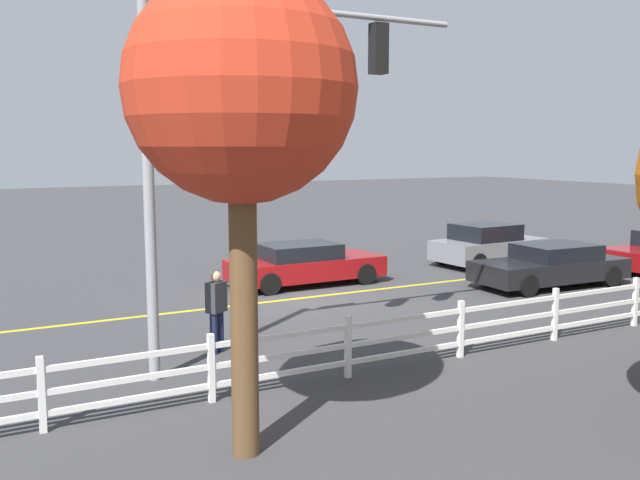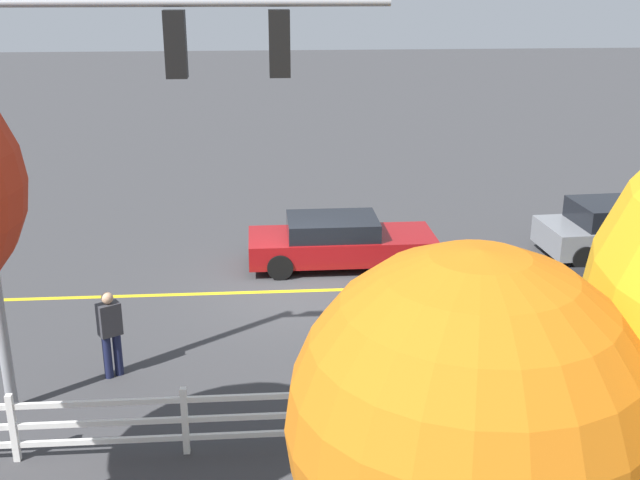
{
  "view_description": "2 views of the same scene",
  "coord_description": "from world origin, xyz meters",
  "px_view_note": "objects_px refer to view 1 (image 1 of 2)",
  "views": [
    {
      "loc": [
        8.44,
        16.91,
        4.16
      ],
      "look_at": [
        0.02,
        1.27,
        1.79
      ],
      "focal_mm": 39.05,
      "sensor_mm": 36.0,
      "label": 1
    },
    {
      "loc": [
        0.91,
        16.94,
        7.16
      ],
      "look_at": [
        -0.25,
        1.92,
        1.94
      ],
      "focal_mm": 43.48,
      "sensor_mm": 36.0,
      "label": 2
    }
  ],
  "objects_px": {
    "car_2": "(551,265)",
    "car_0": "(304,264)",
    "tree_0": "(241,92)",
    "car_1": "(488,245)",
    "pedestrian": "(216,308)"
  },
  "relations": [
    {
      "from": "car_2",
      "to": "car_0",
      "type": "bearing_deg",
      "value": -27.15
    },
    {
      "from": "car_0",
      "to": "tree_0",
      "type": "distance_m",
      "value": 12.54
    },
    {
      "from": "car_0",
      "to": "car_1",
      "type": "relative_size",
      "value": 1.13
    },
    {
      "from": "car_0",
      "to": "car_2",
      "type": "xyz_separation_m",
      "value": [
        -6.46,
        3.7,
        -0.01
      ]
    },
    {
      "from": "car_0",
      "to": "pedestrian",
      "type": "relative_size",
      "value": 2.81
    },
    {
      "from": "car_2",
      "to": "pedestrian",
      "type": "bearing_deg",
      "value": 11.6
    },
    {
      "from": "car_0",
      "to": "pedestrian",
      "type": "distance_m",
      "value": 7.27
    },
    {
      "from": "car_1",
      "to": "car_2",
      "type": "distance_m",
      "value": 3.97
    },
    {
      "from": "car_2",
      "to": "car_1",
      "type": "bearing_deg",
      "value": -101.32
    },
    {
      "from": "car_2",
      "to": "tree_0",
      "type": "height_order",
      "value": "tree_0"
    },
    {
      "from": "car_0",
      "to": "car_1",
      "type": "height_order",
      "value": "car_1"
    },
    {
      "from": "car_2",
      "to": "pedestrian",
      "type": "relative_size",
      "value": 2.88
    },
    {
      "from": "tree_0",
      "to": "pedestrian",
      "type": "bearing_deg",
      "value": -105.33
    },
    {
      "from": "pedestrian",
      "to": "tree_0",
      "type": "height_order",
      "value": "tree_0"
    },
    {
      "from": "car_1",
      "to": "pedestrian",
      "type": "bearing_deg",
      "value": -158.65
    }
  ]
}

